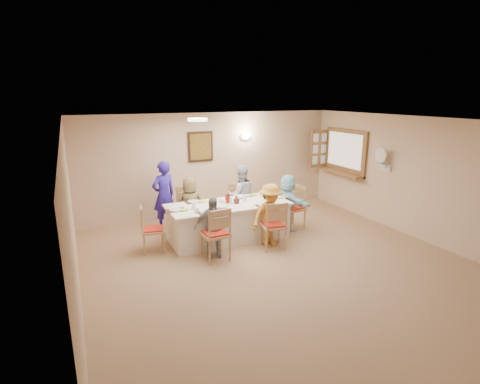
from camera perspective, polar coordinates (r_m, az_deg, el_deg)
name	(u,v)px	position (r m, az deg, el deg)	size (l,w,h in m)	color
ground	(284,268)	(6.66, 6.73, -11.39)	(7.00, 7.00, 0.00)	#A38060
room_walls	(287,183)	(6.15, 7.14, 1.40)	(7.00, 7.00, 7.00)	#D1B092
wall_picture	(201,147)	(9.10, -6.04, 6.89)	(0.62, 0.05, 0.72)	#341C12
wall_sconce	(246,136)	(9.50, 0.92, 8.50)	(0.26, 0.09, 0.18)	white
ceiling_light	(198,120)	(6.95, -6.47, 10.89)	(0.36, 0.36, 0.05)	white
serving_hatch	(345,152)	(9.94, 15.75, 5.90)	(0.06, 1.50, 1.15)	brown
hatch_sill	(340,172)	(9.95, 15.01, 2.89)	(0.30, 1.50, 0.05)	brown
shutter_door	(319,149)	(10.37, 11.94, 6.48)	(0.55, 0.04, 1.00)	brown
fan_shelf	(382,165)	(8.93, 20.88, 3.91)	(0.22, 0.36, 0.03)	white
desk_fan	(382,158)	(8.88, 20.83, 4.85)	(0.30, 0.30, 0.28)	#A5A5A8
dining_table	(229,221)	(7.73, -1.76, -4.49)	(2.48, 1.05, 0.76)	white
chair_back_left	(189,210)	(8.23, -7.81, -2.67)	(0.47, 0.47, 0.97)	tan
chair_back_right	(239,204)	(8.64, -0.17, -1.87)	(0.44, 0.44, 0.92)	tan
chair_front_left	(215,233)	(6.79, -3.82, -6.23)	(0.48, 0.48, 1.00)	tan
chair_front_right	(273,224)	(7.27, 5.08, -4.93)	(0.46, 0.46, 0.97)	tan
chair_left_end	(153,229)	(7.29, -13.12, -5.51)	(0.43, 0.43, 0.90)	tan
chair_right_end	(293,207)	(8.39, 8.03, -2.33)	(0.47, 0.47, 0.97)	tan
diner_back_left	(190,205)	(8.08, -7.59, -2.01)	(0.63, 0.43, 1.23)	brown
diner_back_right	(241,195)	(8.47, 0.17, -0.53)	(0.77, 0.65, 1.40)	#B3B2BE
diner_front_left	(213,227)	(6.86, -4.19, -5.31)	(0.71, 0.39, 1.15)	#939599
diner_front_right	(270,215)	(7.33, 4.64, -3.58)	(0.86, 0.55, 1.26)	gold
diner_right_end	(288,202)	(8.29, 7.31, -1.54)	(0.48, 1.18, 1.24)	#ABE9FC
caregiver	(164,196)	(8.37, -11.52, -0.53)	(0.65, 0.52, 1.54)	#2F21A8
placemat_fl	(208,213)	(7.04, -4.96, -3.21)	(0.35, 0.26, 0.01)	#472B19
plate_fl	(208,213)	(7.03, -4.97, -3.13)	(0.24, 0.24, 0.01)	white
napkin_fl	(218,212)	(7.05, -3.45, -3.09)	(0.13, 0.13, 0.01)	#D9E831
placemat_fr	(264,205)	(7.50, 3.69, -2.05)	(0.34, 0.25, 0.01)	#472B19
plate_fr	(264,205)	(7.50, 3.70, -1.98)	(0.23, 0.23, 0.01)	white
napkin_fr	(273,205)	(7.54, 5.08, -1.93)	(0.14, 0.14, 0.01)	#D9E831
placemat_bl	(194,202)	(7.80, -7.06, -1.48)	(0.36, 0.27, 0.01)	#472B19
plate_bl	(194,201)	(7.80, -7.06, -1.41)	(0.25, 0.25, 0.02)	white
napkin_bl	(203,201)	(7.80, -5.69, -1.38)	(0.15, 0.15, 0.01)	#D9E831
placemat_br	(246,195)	(8.22, 0.93, -0.53)	(0.36, 0.26, 0.01)	#472B19
plate_br	(246,195)	(8.22, 0.93, -0.46)	(0.23, 0.23, 0.01)	white
napkin_br	(254,195)	(8.25, 2.21, -0.43)	(0.14, 0.14, 0.01)	#D9E831
placemat_le	(176,210)	(7.28, -9.80, -2.76)	(0.37, 0.28, 0.01)	#472B19
plate_le	(176,210)	(7.28, -9.80, -2.68)	(0.25, 0.25, 0.02)	white
napkin_le	(185,209)	(7.28, -8.33, -2.65)	(0.13, 0.13, 0.01)	#D9E831
placemat_re	(276,197)	(8.10, 5.53, -0.83)	(0.35, 0.26, 0.01)	#472B19
plate_re	(276,197)	(8.10, 5.53, -0.76)	(0.24, 0.24, 0.02)	white
napkin_re	(285,197)	(8.15, 6.81, -0.73)	(0.15, 0.15, 0.01)	#D9E831
teacup_a	(197,211)	(7.07, -6.57, -2.84)	(0.13, 0.13, 0.08)	white
teacup_b	(236,194)	(8.21, -0.62, -0.24)	(0.13, 0.13, 0.09)	white
bowl_a	(223,207)	(7.31, -2.62, -2.27)	(0.26, 0.26, 0.06)	white
bowl_b	(239,197)	(8.00, -0.13, -0.73)	(0.23, 0.23, 0.07)	white
condiment_ketchup	(227,199)	(7.61, -2.05, -1.01)	(0.09, 0.09, 0.21)	red
condiment_brown	(228,198)	(7.66, -1.86, -0.85)	(0.12, 0.12, 0.22)	#441F12
condiment_malt	(237,200)	(7.61, -0.53, -1.16)	(0.13, 0.13, 0.16)	#441F12
drinking_glass	(221,201)	(7.59, -2.98, -1.42)	(0.06, 0.06, 0.10)	silver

